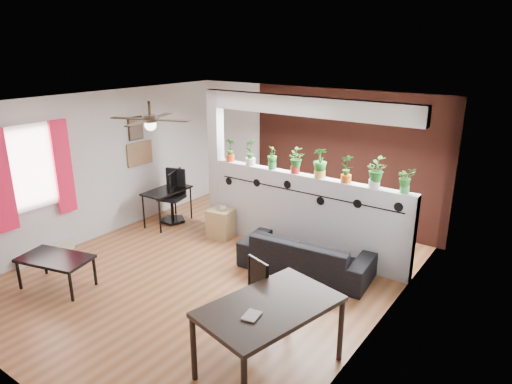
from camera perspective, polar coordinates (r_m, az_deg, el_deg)
name	(u,v)px	position (r m, az deg, el deg)	size (l,w,h in m)	color
room_shell	(208,193)	(6.69, -5.98, -0.11)	(6.30, 7.10, 2.90)	brown
partition_wall	(306,214)	(7.62, 6.22, -2.79)	(3.60, 0.18, 1.35)	#BCBCC1
ceiling_header	(309,107)	(7.18, 6.70, 10.56)	(3.60, 0.18, 0.30)	white
pier_column	(216,161)	(8.48, -4.97, 3.85)	(0.22, 0.20, 2.60)	#BCBCC1
brick_panel	(346,160)	(8.70, 11.14, 3.94)	(3.90, 0.05, 2.60)	#A74230
vine_decal	(303,193)	(7.41, 5.96, -0.08)	(3.31, 0.01, 0.30)	black
window_assembly	(32,170)	(7.88, -26.19, 2.49)	(0.09, 1.30, 1.55)	white
baseboard_heater	(46,253)	(8.32, -24.78, -6.96)	(0.08, 1.00, 0.18)	silver
corkboard	(140,154)	(9.10, -14.33, 4.67)	(0.03, 0.60, 0.45)	#866141
framed_art	(136,128)	(8.97, -14.83, 7.71)	(0.03, 0.34, 0.44)	#8C7259
ceiling_fan	(150,121)	(6.80, -13.10, 8.62)	(1.19, 1.19, 0.43)	black
potted_plant_0	(230,149)	(8.21, -3.25, 5.39)	(0.24, 0.20, 0.42)	red
potted_plant_1	(251,151)	(7.93, -0.69, 5.13)	(0.29, 0.31, 0.47)	white
potted_plant_2	(272,157)	(7.69, 2.04, 4.42)	(0.25, 0.24, 0.40)	#30843A
potted_plant_3	(295,160)	(7.46, 4.94, 3.99)	(0.25, 0.23, 0.41)	#AE221B
potted_plant_4	(320,162)	(7.24, 8.02, 3.73)	(0.33, 0.32, 0.48)	gold
potted_plant_5	(347,168)	(7.06, 11.26, 3.02)	(0.29, 0.29, 0.44)	orange
potted_plant_6	(375,172)	(6.89, 14.67, 2.46)	(0.30, 0.30, 0.46)	silver
potted_plant_7	(406,180)	(6.77, 18.20, 1.49)	(0.24, 0.23, 0.38)	green
sofa	(305,255)	(7.11, 6.19, -7.85)	(1.93, 0.76, 0.56)	black
cube_shelf	(221,223)	(8.34, -4.42, -3.91)	(0.43, 0.38, 0.52)	tan
cup	(223,208)	(8.19, -4.21, -1.98)	(0.12, 0.12, 0.10)	gray
computer_desk	(167,193)	(8.96, -11.07, -0.11)	(0.55, 0.98, 0.69)	black
monitor	(172,183)	(9.01, -10.45, 1.10)	(0.06, 0.33, 0.19)	black
office_chair	(173,199)	(9.12, -10.29, -0.91)	(0.53, 0.54, 1.03)	black
dining_table	(270,312)	(4.92, 1.72, -14.72)	(1.20, 1.63, 0.80)	black
book	(245,314)	(4.71, -1.41, -14.98)	(0.15, 0.20, 0.02)	gray
folding_chair	(252,292)	(5.55, -0.45, -12.36)	(0.49, 0.49, 0.96)	black
coffee_table	(55,260)	(7.19, -23.81, -7.82)	(1.13, 0.80, 0.47)	black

